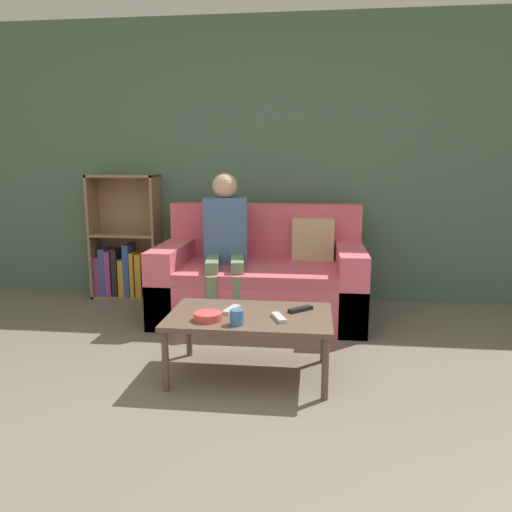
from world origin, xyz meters
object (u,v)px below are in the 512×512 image
at_px(bookshelf, 127,254).
at_px(couch, 262,281).
at_px(cup_near, 237,317).
at_px(person_adult, 225,236).
at_px(tv_remote_1, 301,309).
at_px(coffee_table, 250,320).
at_px(snack_bowl, 208,316).
at_px(tv_remote_0, 279,318).
at_px(tv_remote_2, 231,310).

bearing_deg(bookshelf, couch, -19.07).
bearing_deg(cup_near, person_adult, 102.88).
distance_m(couch, person_adult, 0.50).
xyz_separation_m(couch, tv_remote_1, (0.36, -1.12, 0.10)).
relative_size(coffee_table, snack_bowl, 5.95).
bearing_deg(tv_remote_0, couch, 79.46).
bearing_deg(person_adult, couch, 9.58).
distance_m(tv_remote_2, snack_bowl, 0.21).
relative_size(bookshelf, cup_near, 13.63).
distance_m(couch, coffee_table, 1.22).
height_order(couch, coffee_table, couch).
height_order(coffee_table, tv_remote_1, tv_remote_1).
bearing_deg(tv_remote_0, tv_remote_2, 136.58).
bearing_deg(coffee_table, couch, 92.81).
bearing_deg(coffee_table, tv_remote_2, 159.84).
height_order(couch, tv_remote_2, couch).
height_order(person_adult, tv_remote_1, person_adult).
distance_m(bookshelf, person_adult, 1.25).
distance_m(couch, snack_bowl, 1.38).
xyz_separation_m(couch, coffee_table, (0.06, -1.22, 0.05)).
distance_m(cup_near, tv_remote_1, 0.47).
height_order(bookshelf, coffee_table, bookshelf).
bearing_deg(tv_remote_0, person_adult, 92.85).
distance_m(tv_remote_0, tv_remote_2, 0.33).
bearing_deg(coffee_table, bookshelf, 130.10).
bearing_deg(tv_remote_2, person_adult, 118.39).
relative_size(bookshelf, snack_bowl, 7.15).
bearing_deg(person_adult, tv_remote_1, -66.33).
distance_m(coffee_table, person_adult, 1.23).
relative_size(couch, snack_bowl, 10.29).
distance_m(couch, bookshelf, 1.45).
height_order(cup_near, tv_remote_0, cup_near).
bearing_deg(couch, bookshelf, 160.93).
distance_m(person_adult, tv_remote_1, 1.25).
bearing_deg(snack_bowl, cup_near, -18.95).
relative_size(coffee_table, cup_near, 11.34).
bearing_deg(couch, coffee_table, -87.19).
bearing_deg(coffee_table, cup_near, -103.66).
relative_size(person_adult, snack_bowl, 7.31).
bearing_deg(person_adult, snack_bowl, -93.38).
height_order(coffee_table, cup_near, cup_near).
height_order(cup_near, tv_remote_2, cup_near).
xyz_separation_m(coffee_table, tv_remote_2, (-0.12, 0.04, 0.05)).
bearing_deg(tv_remote_2, snack_bowl, -103.43).
relative_size(tv_remote_0, snack_bowl, 1.06).
bearing_deg(cup_near, coffee_table, 76.34).
xyz_separation_m(coffee_table, tv_remote_1, (0.30, 0.10, 0.05)).
xyz_separation_m(cup_near, snack_bowl, (-0.18, 0.06, -0.02)).
relative_size(coffee_table, tv_remote_0, 5.59).
bearing_deg(person_adult, tv_remote_0, -75.15).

